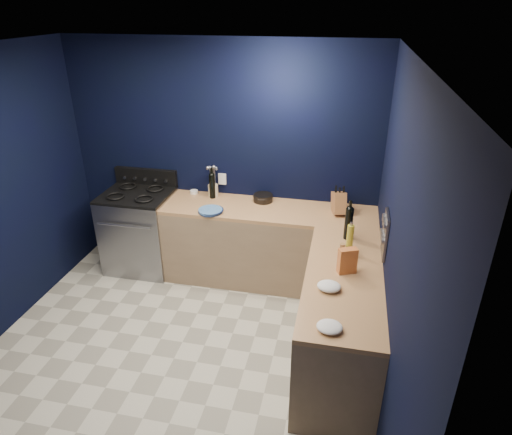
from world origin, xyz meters
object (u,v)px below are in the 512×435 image
(plate_stack, at_px, (210,211))
(utensil_crock, at_px, (213,190))
(crouton_bag, at_px, (347,261))
(gas_range, at_px, (141,232))
(knife_block, at_px, (339,203))

(plate_stack, bearing_deg, utensil_crock, 102.65)
(plate_stack, relative_size, crouton_bag, 1.15)
(gas_range, height_order, plate_stack, plate_stack)
(gas_range, bearing_deg, knife_block, 1.85)
(gas_range, height_order, crouton_bag, crouton_bag)
(plate_stack, bearing_deg, gas_range, 168.31)
(gas_range, bearing_deg, crouton_bag, -24.20)
(gas_range, bearing_deg, plate_stack, -11.69)
(utensil_crock, xyz_separation_m, knife_block, (1.41, -0.15, 0.04))
(utensil_crock, xyz_separation_m, crouton_bag, (1.53, -1.29, 0.04))
(plate_stack, xyz_separation_m, knife_block, (1.32, 0.27, 0.10))
(gas_range, xyz_separation_m, crouton_bag, (2.38, -1.07, 0.55))
(gas_range, distance_m, utensil_crock, 1.01)
(utensil_crock, height_order, crouton_bag, crouton_bag)
(knife_block, bearing_deg, gas_range, 167.79)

